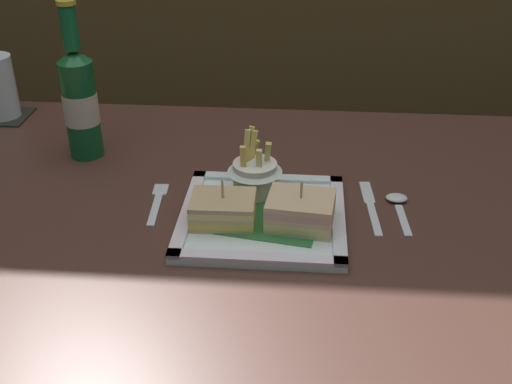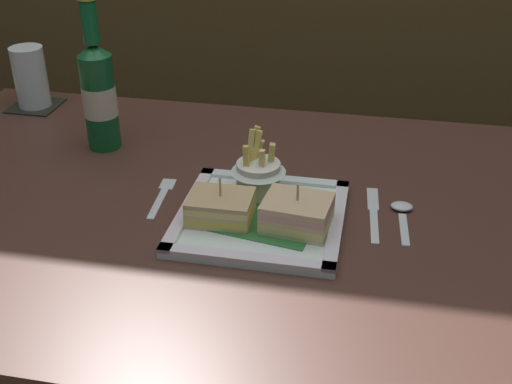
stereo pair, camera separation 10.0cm
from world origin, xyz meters
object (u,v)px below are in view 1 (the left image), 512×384
at_px(dining_table, 250,256).
at_px(beer_bottle, 80,100).
at_px(fork, 157,201).
at_px(sandwich_half_left, 223,210).
at_px(knife, 370,205).
at_px(sandwich_half_right, 301,211).
at_px(square_plate, 262,217).
at_px(spoon, 398,203).
at_px(fries_cup, 255,171).

bearing_deg(dining_table, beer_bottle, 152.51).
relative_size(dining_table, fork, 10.22).
distance_m(sandwich_half_left, beer_bottle, 0.37).
relative_size(dining_table, knife, 8.03).
bearing_deg(sandwich_half_right, square_plate, 160.35).
bearing_deg(knife, spoon, 4.27).
height_order(dining_table, knife, knife).
height_order(dining_table, sandwich_half_left, sandwich_half_left).
distance_m(fork, knife, 0.35).
height_order(fries_cup, fork, fries_cup).
xyz_separation_m(sandwich_half_left, fork, (-0.12, 0.06, -0.03)).
bearing_deg(spoon, beer_bottle, 165.70).
height_order(dining_table, spoon, spoon).
bearing_deg(spoon, sandwich_half_left, -162.98).
bearing_deg(beer_bottle, fries_cup, -22.75).
bearing_deg(sandwich_half_left, spoon, 17.02).
distance_m(beer_bottle, fork, 0.25).
height_order(sandwich_half_left, knife, sandwich_half_left).
height_order(sandwich_half_left, spoon, sandwich_half_left).
distance_m(dining_table, fries_cup, 0.15).
height_order(dining_table, square_plate, square_plate).
bearing_deg(beer_bottle, sandwich_half_left, -38.53).
distance_m(sandwich_half_left, spoon, 0.29).
xyz_separation_m(square_plate, fries_cup, (-0.02, 0.07, 0.04)).
distance_m(sandwich_half_left, knife, 0.24).
height_order(fork, spoon, spoon).
bearing_deg(square_plate, knife, 19.25).
xyz_separation_m(dining_table, beer_bottle, (-0.32, 0.17, 0.20)).
bearing_deg(spoon, knife, -175.73).
distance_m(sandwich_half_right, fork, 0.24).
distance_m(dining_table, square_plate, 0.11).
bearing_deg(spoon, dining_table, -174.31).
height_order(sandwich_half_right, spoon, sandwich_half_right).
bearing_deg(sandwich_half_left, knife, 19.35).
xyz_separation_m(dining_table, square_plate, (0.02, -0.04, 0.10)).
bearing_deg(square_plate, fries_cup, 104.53).
distance_m(dining_table, spoon, 0.26).
bearing_deg(sandwich_half_right, knife, 35.65).
bearing_deg(fork, sandwich_half_right, -15.47).
distance_m(sandwich_half_right, beer_bottle, 0.47).
bearing_deg(square_plate, spoon, 16.29).
xyz_separation_m(square_plate, spoon, (0.21, 0.06, -0.00)).
bearing_deg(sandwich_half_left, sandwich_half_right, 0.00).
bearing_deg(sandwich_half_right, fork, 164.53).
relative_size(dining_table, square_plate, 5.29).
distance_m(sandwich_half_right, spoon, 0.18).
distance_m(square_plate, fries_cup, 0.08).
bearing_deg(square_plate, beer_bottle, 149.07).
height_order(sandwich_half_left, fork, sandwich_half_left).
relative_size(sandwich_half_left, fries_cup, 0.90).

